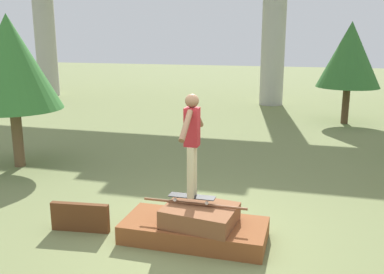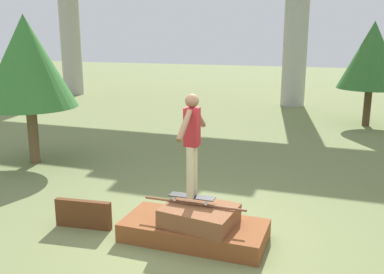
% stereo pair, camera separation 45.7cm
% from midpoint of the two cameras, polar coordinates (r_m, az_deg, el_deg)
% --- Properties ---
extents(ground_plane, '(80.00, 80.00, 0.00)m').
position_cam_midpoint_polar(ground_plane, '(7.24, 2.15, -13.49)').
color(ground_plane, olive).
extents(scrap_pile, '(2.35, 1.08, 0.65)m').
position_cam_midpoint_polar(scrap_pile, '(7.12, 2.37, -11.85)').
color(scrap_pile, brown).
rests_on(scrap_pile, ground_plane).
extents(scrap_plank_loose, '(1.02, 0.22, 0.50)m').
position_cam_midpoint_polar(scrap_plank_loose, '(7.71, -12.63, -10.02)').
color(scrap_plank_loose, '#5B3319').
rests_on(scrap_plank_loose, ground_plane).
extents(skateboard, '(0.76, 0.20, 0.09)m').
position_cam_midpoint_polar(skateboard, '(7.00, 1.89, -8.00)').
color(skateboard, black).
rests_on(skateboard, scrap_pile).
extents(skater, '(0.22, 1.22, 1.67)m').
position_cam_midpoint_polar(skater, '(6.71, 1.95, -0.15)').
color(skater, '#C6B78E').
rests_on(skater, skateboard).
extents(tree_behind_right, '(2.39, 2.39, 3.79)m').
position_cam_midpoint_polar(tree_behind_right, '(11.50, -20.11, 9.37)').
color(tree_behind_right, brown).
rests_on(tree_behind_right, ground_plane).
extents(tree_mid_back, '(2.31, 2.31, 3.76)m').
position_cam_midpoint_polar(tree_mid_back, '(16.86, 23.62, 9.93)').
color(tree_mid_back, '#4C3823').
rests_on(tree_mid_back, ground_plane).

